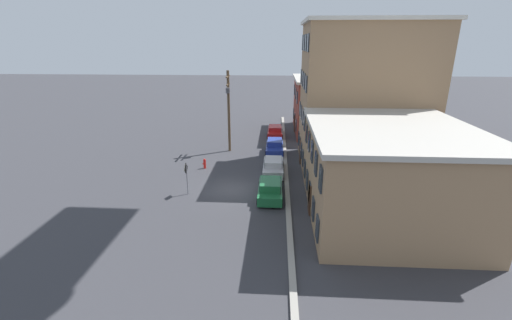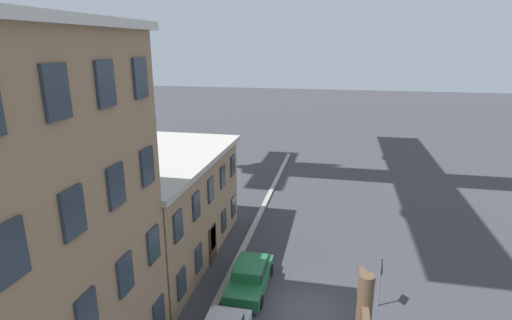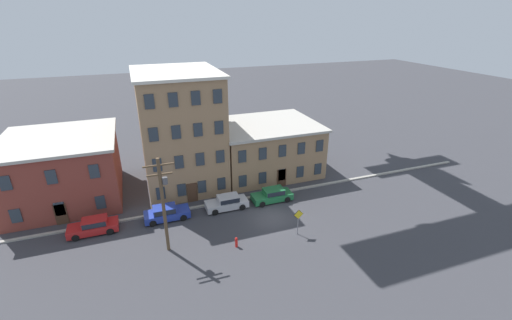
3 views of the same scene
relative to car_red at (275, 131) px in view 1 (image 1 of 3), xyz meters
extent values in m
plane|color=#38383D|center=(16.60, -3.39, -0.75)|extent=(200.00, 200.00, 0.00)
cube|color=#9E998E|center=(16.60, 1.11, -0.67)|extent=(56.00, 0.36, 0.16)
cube|color=brown|center=(-3.00, 8.13, 2.64)|extent=(10.84, 11.03, 6.77)
cube|color=#B7B2A8|center=(-3.00, 8.13, 6.17)|extent=(11.34, 11.53, 0.30)
cube|color=#2D3842|center=(-6.61, 2.55, 0.94)|extent=(0.90, 0.10, 1.40)
cube|color=#2D3842|center=(-6.61, 2.55, 4.33)|extent=(0.90, 0.10, 1.40)
cube|color=#2D3842|center=(-3.00, 2.55, 0.94)|extent=(0.90, 0.10, 1.40)
cube|color=#2D3842|center=(-3.00, 2.55, 4.33)|extent=(0.90, 0.10, 1.40)
cube|color=#2D3842|center=(0.62, 2.55, 0.94)|extent=(0.90, 0.10, 1.40)
cube|color=#2D3842|center=(0.62, 2.55, 4.33)|extent=(0.90, 0.10, 1.40)
cube|color=#472D1E|center=(-3.00, 2.55, 0.35)|extent=(1.10, 0.10, 2.20)
cube|color=#9E7A56|center=(9.66, 8.12, 5.71)|extent=(8.68, 11.00, 12.93)
cube|color=silver|center=(9.66, 8.12, 12.33)|extent=(9.18, 11.50, 0.30)
cube|color=#2D3842|center=(6.40, 2.55, 0.87)|extent=(0.90, 0.10, 1.40)
cube|color=#2D3842|center=(6.40, 2.55, 4.10)|extent=(0.90, 0.10, 1.40)
cube|color=#2D3842|center=(6.40, 2.55, 7.33)|extent=(0.90, 0.10, 1.40)
cube|color=#2D3842|center=(6.40, 2.55, 10.56)|extent=(0.90, 0.10, 1.40)
cube|color=#2D3842|center=(8.57, 2.55, 0.87)|extent=(0.90, 0.10, 1.40)
cube|color=#2D3842|center=(8.57, 2.55, 4.10)|extent=(0.90, 0.10, 1.40)
cube|color=#2D3842|center=(8.57, 2.55, 7.33)|extent=(0.90, 0.10, 1.40)
cube|color=#2D3842|center=(8.57, 2.55, 10.56)|extent=(0.90, 0.10, 1.40)
cube|color=#2D3842|center=(10.75, 2.55, 0.87)|extent=(0.90, 0.10, 1.40)
cube|color=#2D3842|center=(10.75, 2.55, 4.10)|extent=(0.90, 0.10, 1.40)
cube|color=#2D3842|center=(10.75, 2.55, 7.33)|extent=(0.90, 0.10, 1.40)
cube|color=#2D3842|center=(10.75, 2.55, 10.56)|extent=(0.90, 0.10, 1.40)
cube|color=#2D3842|center=(12.92, 2.55, 0.87)|extent=(0.90, 0.10, 1.40)
cube|color=#2D3842|center=(12.92, 2.55, 4.10)|extent=(0.90, 0.10, 1.40)
cube|color=#2D3842|center=(12.92, 2.55, 7.33)|extent=(0.90, 0.10, 1.40)
cube|color=#2D3842|center=(12.92, 2.55, 10.56)|extent=(0.90, 0.10, 1.40)
cube|color=#472D1E|center=(9.66, 2.55, 0.35)|extent=(1.10, 0.10, 2.20)
cube|color=#9E7A56|center=(20.16, 7.55, 2.25)|extent=(11.97, 9.87, 6.01)
cube|color=#B7B2A8|center=(20.16, 7.55, 5.41)|extent=(12.47, 10.37, 0.30)
cube|color=#2D3842|center=(15.37, 2.55, 0.75)|extent=(0.90, 0.10, 1.40)
cube|color=#2D3842|center=(15.37, 2.55, 3.76)|extent=(0.90, 0.10, 1.40)
cube|color=#2D3842|center=(17.77, 2.55, 0.75)|extent=(0.90, 0.10, 1.40)
cube|color=#2D3842|center=(17.77, 2.55, 3.76)|extent=(0.90, 0.10, 1.40)
cube|color=#2D3842|center=(20.16, 2.55, 0.75)|extent=(0.90, 0.10, 1.40)
cube|color=#2D3842|center=(20.16, 2.55, 3.76)|extent=(0.90, 0.10, 1.40)
cube|color=#2D3842|center=(22.56, 2.55, 0.75)|extent=(0.90, 0.10, 1.40)
cube|color=#2D3842|center=(22.56, 2.55, 3.76)|extent=(0.90, 0.10, 1.40)
cube|color=#2D3842|center=(24.95, 2.55, 0.75)|extent=(0.90, 0.10, 1.40)
cube|color=#2D3842|center=(24.95, 2.55, 3.76)|extent=(0.90, 0.10, 1.40)
cube|color=#472D1E|center=(20.16, 2.55, 0.35)|extent=(1.10, 0.10, 2.20)
cube|color=#B21E1E|center=(-0.07, 0.00, -0.22)|extent=(4.40, 1.80, 0.70)
cube|color=#B21E1E|center=(0.13, 0.00, 0.41)|extent=(2.20, 1.51, 0.55)
cube|color=#1E232D|center=(0.13, 0.00, 0.41)|extent=(2.02, 1.58, 0.48)
cylinder|color=black|center=(-1.52, -0.85, -0.42)|extent=(0.66, 0.22, 0.66)
cylinder|color=black|center=(-1.52, 0.85, -0.42)|extent=(0.66, 0.22, 0.66)
cylinder|color=black|center=(1.38, -0.85, -0.42)|extent=(0.66, 0.22, 0.66)
cylinder|color=black|center=(1.38, 0.85, -0.42)|extent=(0.66, 0.22, 0.66)
cube|color=#233899|center=(6.66, 0.01, -0.22)|extent=(4.40, 1.80, 0.70)
cube|color=#233899|center=(6.46, 0.01, 0.41)|extent=(2.20, 1.51, 0.55)
cube|color=#1E232D|center=(6.46, 0.01, 0.41)|extent=(2.02, 1.58, 0.48)
cylinder|color=black|center=(8.11, 0.86, -0.42)|extent=(0.66, 0.22, 0.66)
cylinder|color=black|center=(8.11, -0.84, -0.42)|extent=(0.66, 0.22, 0.66)
cylinder|color=black|center=(5.21, 0.86, -0.42)|extent=(0.66, 0.22, 0.66)
cylinder|color=black|center=(5.21, -0.84, -0.42)|extent=(0.66, 0.22, 0.66)
cube|color=#B7B7BC|center=(12.74, -0.06, -0.22)|extent=(4.40, 1.80, 0.70)
cube|color=#B7B7BC|center=(12.94, -0.06, 0.41)|extent=(2.20, 1.51, 0.55)
cube|color=#1E232D|center=(12.94, -0.06, 0.41)|extent=(2.02, 1.58, 0.48)
cylinder|color=black|center=(11.29, -0.91, -0.42)|extent=(0.66, 0.22, 0.66)
cylinder|color=black|center=(11.29, 0.79, -0.42)|extent=(0.66, 0.22, 0.66)
cylinder|color=black|center=(14.19, -0.91, -0.42)|extent=(0.66, 0.22, 0.66)
cylinder|color=black|center=(14.19, 0.79, -0.42)|extent=(0.66, 0.22, 0.66)
cube|color=#1E6638|center=(17.80, -0.22, -0.22)|extent=(4.40, 1.80, 0.70)
cube|color=#1E6638|center=(18.00, -0.22, 0.41)|extent=(2.20, 1.51, 0.55)
cube|color=#1E232D|center=(18.00, -0.22, 0.41)|extent=(2.02, 1.58, 0.48)
cylinder|color=black|center=(16.35, -1.07, -0.42)|extent=(0.66, 0.22, 0.66)
cylinder|color=black|center=(16.35, 0.63, -0.42)|extent=(0.66, 0.22, 0.66)
cylinder|color=black|center=(19.25, -1.07, -0.42)|extent=(0.66, 0.22, 0.66)
cylinder|color=black|center=(19.25, 0.63, -0.42)|extent=(0.66, 0.22, 0.66)
cylinder|color=slate|center=(17.69, -6.71, 0.48)|extent=(0.08, 0.08, 2.46)
cube|color=yellow|center=(17.69, -6.74, 1.40)|extent=(0.90, 0.03, 0.90)
cube|color=black|center=(17.69, -6.73, 1.40)|extent=(0.97, 0.02, 0.97)
cylinder|color=brown|center=(6.18, -4.93, 3.56)|extent=(0.28, 0.28, 8.62)
cube|color=brown|center=(6.18, -4.93, 7.27)|extent=(2.40, 0.12, 0.12)
cube|color=brown|center=(6.18, -4.93, 6.47)|extent=(2.00, 0.12, 0.12)
cylinder|color=#515156|center=(6.53, -4.93, 5.87)|extent=(0.44, 0.44, 0.55)
cylinder|color=red|center=(11.83, -6.57, -0.35)|extent=(0.24, 0.24, 0.80)
sphere|color=red|center=(11.83, -6.57, 0.10)|extent=(0.22, 0.22, 0.22)
cylinder|color=red|center=(11.83, -6.73, -0.30)|extent=(0.10, 0.12, 0.10)
camera|label=1|loc=(41.96, 0.15, 10.63)|focal=24.00mm
camera|label=2|loc=(-0.11, -4.29, 11.69)|focal=28.00mm
camera|label=3|loc=(5.06, -30.27, 18.14)|focal=24.00mm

